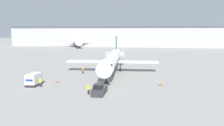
{
  "coord_description": "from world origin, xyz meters",
  "views": [
    {
      "loc": [
        7.68,
        -35.18,
        10.51
      ],
      "look_at": [
        0.0,
        13.52,
        3.37
      ],
      "focal_mm": 35.0,
      "sensor_mm": 36.0,
      "label": 1
    }
  ],
  "objects_px": {
    "luggage_cart": "(34,79)",
    "worker_near_tug": "(89,89)",
    "airplane_main": "(112,59)",
    "worker_on_apron": "(40,82)",
    "worker_by_wing": "(83,70)",
    "traffic_cone_right": "(160,84)",
    "airplane_parked_far_left": "(76,41)",
    "pushback_tug": "(99,90)",
    "traffic_cone_left": "(58,81)"
  },
  "relations": [
    {
      "from": "airplane_parked_far_left",
      "to": "worker_by_wing",
      "type": "bearing_deg",
      "value": -70.79
    },
    {
      "from": "airplane_main",
      "to": "worker_by_wing",
      "type": "xyz_separation_m",
      "value": [
        -6.9,
        -3.41,
        -2.5
      ]
    },
    {
      "from": "luggage_cart",
      "to": "worker_near_tug",
      "type": "height_order",
      "value": "luggage_cart"
    },
    {
      "from": "pushback_tug",
      "to": "worker_by_wing",
      "type": "bearing_deg",
      "value": 114.97
    },
    {
      "from": "worker_near_tug",
      "to": "airplane_parked_far_left",
      "type": "bearing_deg",
      "value": 109.23
    },
    {
      "from": "pushback_tug",
      "to": "traffic_cone_right",
      "type": "bearing_deg",
      "value": 35.47
    },
    {
      "from": "airplane_main",
      "to": "worker_on_apron",
      "type": "distance_m",
      "value": 20.99
    },
    {
      "from": "luggage_cart",
      "to": "traffic_cone_left",
      "type": "bearing_deg",
      "value": 45.64
    },
    {
      "from": "pushback_tug",
      "to": "luggage_cart",
      "type": "height_order",
      "value": "luggage_cart"
    },
    {
      "from": "worker_on_apron",
      "to": "pushback_tug",
      "type": "bearing_deg",
      "value": -13.29
    },
    {
      "from": "airplane_main",
      "to": "airplane_parked_far_left",
      "type": "bearing_deg",
      "value": 113.74
    },
    {
      "from": "pushback_tug",
      "to": "luggage_cart",
      "type": "relative_size",
      "value": 1.25
    },
    {
      "from": "airplane_main",
      "to": "worker_on_apron",
      "type": "bearing_deg",
      "value": -122.14
    },
    {
      "from": "traffic_cone_left",
      "to": "airplane_parked_far_left",
      "type": "distance_m",
      "value": 105.97
    },
    {
      "from": "airplane_main",
      "to": "traffic_cone_right",
      "type": "distance_m",
      "value": 17.71
    },
    {
      "from": "luggage_cart",
      "to": "worker_on_apron",
      "type": "bearing_deg",
      "value": -27.37
    },
    {
      "from": "worker_near_tug",
      "to": "worker_by_wing",
      "type": "distance_m",
      "value": 18.82
    },
    {
      "from": "airplane_main",
      "to": "luggage_cart",
      "type": "distance_m",
      "value": 21.22
    },
    {
      "from": "worker_on_apron",
      "to": "airplane_main",
      "type": "bearing_deg",
      "value": 57.86
    },
    {
      "from": "airplane_main",
      "to": "luggage_cart",
      "type": "relative_size",
      "value": 8.88
    },
    {
      "from": "traffic_cone_left",
      "to": "worker_on_apron",
      "type": "bearing_deg",
      "value": -110.04
    },
    {
      "from": "worker_near_tug",
      "to": "worker_by_wing",
      "type": "xyz_separation_m",
      "value": [
        -6.23,
        17.75,
        -0.1
      ]
    },
    {
      "from": "traffic_cone_right",
      "to": "airplane_parked_far_left",
      "type": "relative_size",
      "value": 0.02
    },
    {
      "from": "pushback_tug",
      "to": "traffic_cone_left",
      "type": "distance_m",
      "value": 12.81
    },
    {
      "from": "airplane_main",
      "to": "traffic_cone_right",
      "type": "height_order",
      "value": "airplane_main"
    },
    {
      "from": "worker_by_wing",
      "to": "traffic_cone_left",
      "type": "bearing_deg",
      "value": -104.72
    },
    {
      "from": "traffic_cone_left",
      "to": "traffic_cone_right",
      "type": "xyz_separation_m",
      "value": [
        21.17,
        0.32,
        0.05
      ]
    },
    {
      "from": "worker_by_wing",
      "to": "airplane_main",
      "type": "bearing_deg",
      "value": 26.25
    },
    {
      "from": "worker_near_tug",
      "to": "worker_by_wing",
      "type": "relative_size",
      "value": 1.1
    },
    {
      "from": "worker_on_apron",
      "to": "traffic_cone_right",
      "type": "relative_size",
      "value": 2.36
    },
    {
      "from": "pushback_tug",
      "to": "traffic_cone_right",
      "type": "xyz_separation_m",
      "value": [
        10.6,
        7.55,
        -0.37
      ]
    },
    {
      "from": "worker_near_tug",
      "to": "worker_on_apron",
      "type": "distance_m",
      "value": 11.0
    },
    {
      "from": "luggage_cart",
      "to": "airplane_parked_far_left",
      "type": "distance_m",
      "value": 108.4
    },
    {
      "from": "worker_by_wing",
      "to": "airplane_parked_far_left",
      "type": "bearing_deg",
      "value": 109.21
    },
    {
      "from": "traffic_cone_left",
      "to": "airplane_parked_far_left",
      "type": "xyz_separation_m",
      "value": [
        -29.4,
        101.75,
        3.61
      ]
    },
    {
      "from": "luggage_cart",
      "to": "airplane_parked_far_left",
      "type": "relative_size",
      "value": 0.1
    },
    {
      "from": "worker_near_tug",
      "to": "airplane_parked_far_left",
      "type": "height_order",
      "value": "airplane_parked_far_left"
    },
    {
      "from": "airplane_main",
      "to": "worker_near_tug",
      "type": "height_order",
      "value": "airplane_main"
    },
    {
      "from": "pushback_tug",
      "to": "traffic_cone_left",
      "type": "height_order",
      "value": "pushback_tug"
    },
    {
      "from": "traffic_cone_right",
      "to": "traffic_cone_left",
      "type": "bearing_deg",
      "value": -179.14
    },
    {
      "from": "worker_on_apron",
      "to": "traffic_cone_right",
      "type": "xyz_separation_m",
      "value": [
        22.76,
        4.68,
        -0.55
      ]
    },
    {
      "from": "traffic_cone_right",
      "to": "worker_near_tug",
      "type": "bearing_deg",
      "value": -146.43
    },
    {
      "from": "pushback_tug",
      "to": "airplane_parked_far_left",
      "type": "bearing_deg",
      "value": 110.14
    },
    {
      "from": "airplane_main",
      "to": "worker_near_tug",
      "type": "xyz_separation_m",
      "value": [
        -0.67,
        -21.16,
        -2.39
      ]
    },
    {
      "from": "pushback_tug",
      "to": "airplane_parked_far_left",
      "type": "relative_size",
      "value": 0.13
    },
    {
      "from": "worker_near_tug",
      "to": "worker_on_apron",
      "type": "relative_size",
      "value": 1.07
    },
    {
      "from": "worker_on_apron",
      "to": "airplane_parked_far_left",
      "type": "height_order",
      "value": "airplane_parked_far_left"
    },
    {
      "from": "luggage_cart",
      "to": "airplane_parked_far_left",
      "type": "xyz_separation_m",
      "value": [
        -26.03,
        105.19,
        2.7
      ]
    },
    {
      "from": "luggage_cart",
      "to": "worker_near_tug",
      "type": "bearing_deg",
      "value": -19.94
    },
    {
      "from": "worker_on_apron",
      "to": "traffic_cone_left",
      "type": "relative_size",
      "value": 2.78
    }
  ]
}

